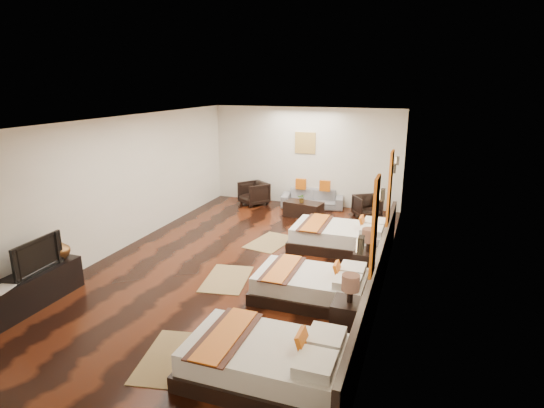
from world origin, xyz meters
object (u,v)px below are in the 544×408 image
at_px(coffee_table, 303,209).
at_px(sofa, 312,199).
at_px(bed_near, 267,361).
at_px(nightstand_a, 349,314).
at_px(bed_far, 340,237).
at_px(nightstand_b, 368,262).
at_px(tv_console, 29,290).
at_px(figurine, 58,248).
at_px(armchair_left, 254,193).
at_px(tv, 33,255).
at_px(bed_mid, 312,286).
at_px(armchair_right, 367,206).
at_px(table_plant, 302,198).

bearing_deg(coffee_table, sofa, 90.00).
relative_size(bed_near, nightstand_a, 2.12).
bearing_deg(bed_far, nightstand_b, -60.86).
relative_size(bed_near, sofa, 1.13).
relative_size(bed_near, tv_console, 1.09).
xyz_separation_m(nightstand_b, sofa, (-2.12, 4.28, -0.08)).
bearing_deg(figurine, bed_far, 39.68).
xyz_separation_m(bed_far, armchair_left, (-3.07, 2.65, 0.07)).
height_order(tv, armchair_left, tv).
relative_size(bed_mid, tv, 1.90).
bearing_deg(bed_far, tv_console, -135.27).
relative_size(bed_mid, figurine, 4.82).
height_order(tv_console, sofa, tv_console).
xyz_separation_m(figurine, coffee_table, (2.82, 5.46, -0.54)).
relative_size(bed_near, armchair_right, 3.06).
bearing_deg(bed_far, nightstand_a, -77.13).
relative_size(bed_mid, tv_console, 1.03).
bearing_deg(bed_near, table_plant, 102.17).
distance_m(nightstand_b, tv_console, 5.69).
distance_m(bed_near, sofa, 7.64).
relative_size(bed_near, tv, 2.01).
distance_m(nightstand_b, table_plant, 3.90).
bearing_deg(nightstand_a, tv_console, -169.95).
distance_m(tv_console, table_plant, 6.68).
xyz_separation_m(tv, table_plant, (2.74, 5.94, -0.31)).
xyz_separation_m(nightstand_b, figurine, (-4.95, -2.14, 0.40)).
relative_size(bed_far, nightstand_b, 2.11).
bearing_deg(tv, bed_mid, -72.16).
xyz_separation_m(nightstand_b, table_plant, (-2.15, 3.25, 0.18)).
bearing_deg(nightstand_b, bed_near, -103.03).
height_order(nightstand_a, armchair_right, nightstand_a).
relative_size(nightstand_a, tv, 0.95).
xyz_separation_m(armchair_right, table_plant, (-1.63, -0.59, 0.23)).
distance_m(figurine, armchair_left, 6.25).
bearing_deg(coffee_table, table_plant, -113.09).
xyz_separation_m(nightstand_b, armchair_right, (-0.52, 3.85, -0.05)).
height_order(nightstand_b, tv, tv).
distance_m(figurine, coffee_table, 6.17).
height_order(bed_near, table_plant, bed_near).
bearing_deg(bed_far, bed_mid, -90.05).
bearing_deg(figurine, armchair_right, 53.50).
distance_m(bed_mid, coffee_table, 4.61).
xyz_separation_m(sofa, armchair_left, (-1.69, -0.28, 0.08)).
bearing_deg(armchair_left, table_plant, 13.10).
height_order(tv, sofa, tv).
distance_m(nightstand_b, sofa, 4.77).
bearing_deg(coffee_table, armchair_right, 18.10).
relative_size(bed_near, armchair_left, 2.69).
xyz_separation_m(bed_mid, sofa, (-1.37, 5.35, 0.01)).
bearing_deg(sofa, bed_near, -88.62).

